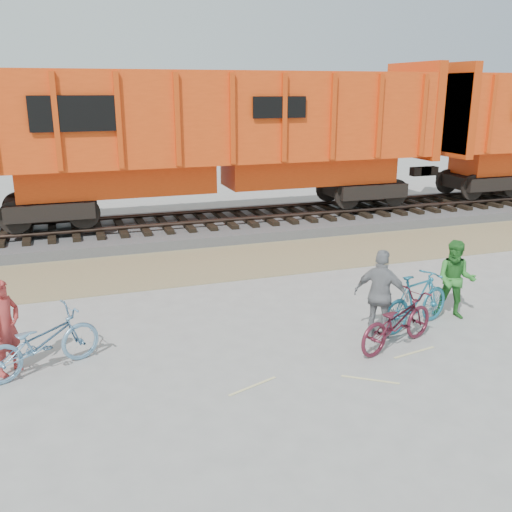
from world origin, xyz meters
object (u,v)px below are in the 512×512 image
at_px(hopper_car_center, 218,134).
at_px(bicycle_teal, 416,301).
at_px(bicycle_maroon, 397,321).
at_px(person_man, 455,280).
at_px(person_woman, 381,295).
at_px(bicycle_blue, 41,342).
at_px(person_solo, 5,327).

height_order(hopper_car_center, bicycle_teal, hopper_car_center).
bearing_deg(bicycle_maroon, person_man, -85.94).
bearing_deg(bicycle_maroon, person_woman, -6.27).
bearing_deg(bicycle_teal, person_woman, 85.71).
relative_size(person_man, person_woman, 0.94).
distance_m(bicycle_blue, person_man, 7.64).
bearing_deg(person_solo, person_woman, -57.99).
height_order(bicycle_teal, person_solo, person_solo).
distance_m(bicycle_teal, bicycle_maroon, 1.01).
height_order(bicycle_blue, bicycle_maroon, bicycle_blue).
xyz_separation_m(person_solo, person_woman, (6.23, -0.75, 0.05)).
bearing_deg(person_man, hopper_car_center, 145.63).
relative_size(person_solo, person_woman, 0.94).
height_order(bicycle_maroon, person_woman, person_woman).
xyz_separation_m(bicycle_blue, person_man, (7.63, -0.24, 0.28)).
relative_size(bicycle_blue, bicycle_maroon, 1.04).
distance_m(bicycle_blue, bicycle_teal, 6.64).
xyz_separation_m(bicycle_maroon, person_solo, (-6.33, 1.15, 0.30)).
xyz_separation_m(person_man, person_woman, (-1.90, -0.41, 0.05)).
relative_size(hopper_car_center, bicycle_teal, 7.77).
relative_size(bicycle_blue, bicycle_teal, 1.06).
xyz_separation_m(bicycle_teal, person_woman, (-0.90, -0.21, 0.29)).
relative_size(hopper_car_center, person_man, 8.93).
relative_size(bicycle_blue, person_man, 1.22).
relative_size(hopper_car_center, bicycle_maroon, 7.63).
height_order(bicycle_blue, person_man, person_man).
bearing_deg(person_man, person_solo, -142.91).
bearing_deg(person_solo, bicycle_maroon, -61.42).
bearing_deg(bicycle_blue, person_solo, 55.81).
bearing_deg(person_woman, bicycle_maroon, 149.24).
height_order(bicycle_blue, bicycle_teal, bicycle_teal).
bearing_deg(bicycle_teal, bicycle_maroon, 109.88).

